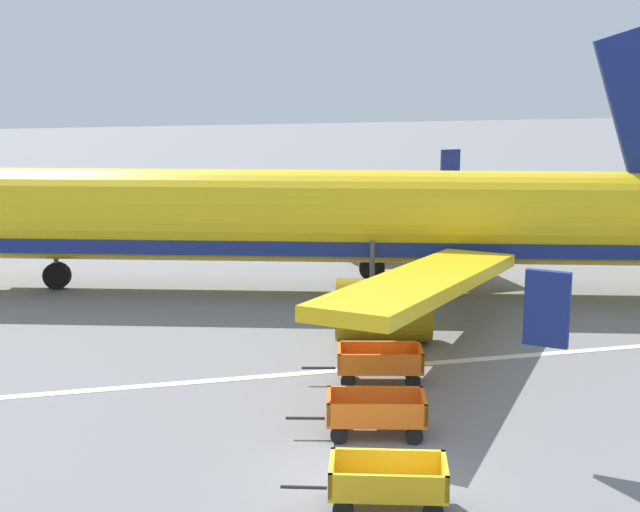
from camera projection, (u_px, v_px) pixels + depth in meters
ground_plane at (374, 482)px, 21.62m from camera, size 220.00×220.00×0.00m
apron_stripe at (301, 374)px, 28.89m from camera, size 120.00×0.36×0.01m
airplane at (336, 218)px, 38.10m from camera, size 36.92×29.98×11.34m
baggage_cart_second_in_row at (387, 482)px, 20.22m from camera, size 3.61×2.07×1.07m
baggage_cart_third_in_row at (376, 413)px, 24.13m from camera, size 3.62×2.00×1.07m
baggage_cart_fourth_in_row at (379, 363)px, 28.02m from camera, size 3.62×1.97×1.07m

